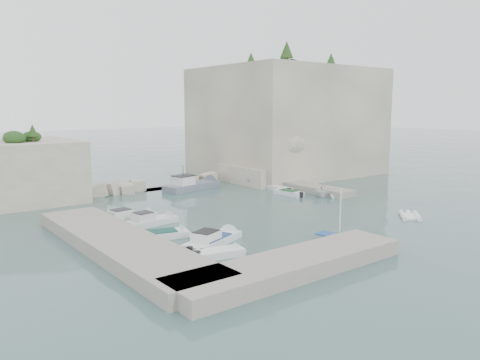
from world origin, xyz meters
TOP-DOWN VIEW (x-y plane):
  - ground at (0.00, 0.00)m, footprint 400.00×400.00m
  - cliff_east at (23.00, 23.00)m, footprint 26.00×22.00m
  - cliff_terrace at (13.00, 18.00)m, footprint 8.00×10.00m
  - outcrop_west at (-20.00, 25.00)m, footprint 16.00×14.00m
  - quay_west at (-17.00, -1.00)m, footprint 5.00×24.00m
  - quay_south at (-10.00, -12.50)m, footprint 18.00×4.00m
  - ledge_east at (13.50, 10.00)m, footprint 3.00×16.00m
  - breakwater at (-1.00, 22.00)m, footprint 28.00×3.00m
  - motorboat_a at (-12.47, 7.39)m, footprint 6.27×2.54m
  - motorboat_b at (-11.42, 4.88)m, footprint 5.81×2.49m
  - motorboat_c at (-12.73, 0.25)m, footprint 5.06×2.86m
  - motorboat_d at (-10.44, -3.91)m, footprint 6.85×4.34m
  - motorboat_e at (-11.73, -6.80)m, footprint 4.01×2.34m
  - rowboat at (-2.11, -9.81)m, footprint 4.57×3.53m
  - inflatable_dinghy at (10.28, -8.31)m, footprint 3.78×3.57m
  - tender_east_a at (11.86, 4.42)m, footprint 4.08×3.64m
  - tender_east_b at (9.19, 7.91)m, footprint 1.76×4.41m
  - tender_east_c at (10.43, 11.03)m, footprint 1.91×4.63m
  - tender_east_d at (10.70, 15.22)m, footprint 4.16×2.71m
  - work_boat at (1.89, 18.81)m, footprint 9.55×4.65m
  - rowboat_mast at (-2.11, -9.81)m, footprint 0.10×0.10m
  - vegetation at (17.83, 24.40)m, footprint 53.48×13.88m

SIDE VIEW (x-z plane):
  - ground at x=0.00m, z-range 0.00..0.00m
  - motorboat_a at x=-12.47m, z-range -0.70..0.70m
  - motorboat_b at x=-11.42m, z-range -0.70..0.70m
  - motorboat_c at x=-12.73m, z-range -0.35..0.35m
  - motorboat_d at x=-10.44m, z-range -0.70..0.70m
  - motorboat_e at x=-11.73m, z-range -0.35..0.35m
  - rowboat at x=-2.11m, z-range -0.44..0.44m
  - inflatable_dinghy at x=10.28m, z-range -0.22..0.22m
  - tender_east_a at x=11.86m, z-range -0.97..0.97m
  - tender_east_b at x=9.19m, z-range -0.35..0.35m
  - tender_east_c at x=10.43m, z-range -0.35..0.35m
  - tender_east_d at x=10.70m, z-range -0.75..0.75m
  - work_boat at x=1.89m, z-range -1.10..1.10m
  - ledge_east at x=13.50m, z-range 0.00..0.80m
  - quay_west at x=-17.00m, z-range 0.00..1.10m
  - quay_south at x=-10.00m, z-range 0.00..1.10m
  - breakwater at x=-1.00m, z-range 0.00..1.40m
  - cliff_terrace at x=13.00m, z-range 0.00..2.50m
  - rowboat_mast at x=-2.11m, z-range 0.44..4.64m
  - outcrop_west at x=-20.00m, z-range 0.00..7.00m
  - cliff_east at x=23.00m, z-range 0.00..17.00m
  - vegetation at x=17.83m, z-range 11.23..24.63m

